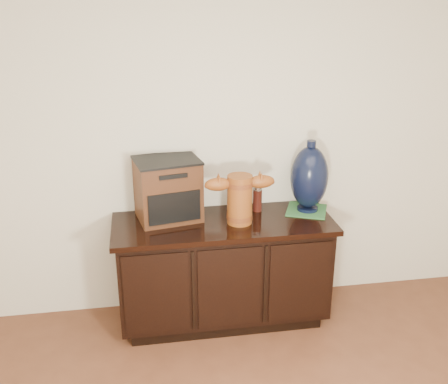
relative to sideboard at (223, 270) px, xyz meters
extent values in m
plane|color=silver|center=(0.00, 0.27, 0.91)|extent=(4.50, 0.00, 4.50)
cube|color=black|center=(0.00, 0.00, -0.35)|extent=(1.29, 0.45, 0.08)
cube|color=black|center=(0.00, 0.00, 0.01)|extent=(1.40, 0.50, 0.64)
cube|color=black|center=(0.00, 0.00, 0.35)|extent=(1.46, 0.56, 0.03)
cube|color=black|center=(-0.47, -0.25, 0.01)|extent=(0.41, 0.01, 0.56)
cube|color=black|center=(0.00, -0.25, 0.01)|extent=(0.41, 0.01, 0.56)
cube|color=black|center=(0.47, -0.25, 0.01)|extent=(0.41, 0.01, 0.56)
cylinder|color=#944C1A|center=(0.10, -0.03, 0.53)|extent=(0.17, 0.17, 0.33)
cylinder|color=#431A0C|center=(0.10, -0.03, 0.41)|extent=(0.17, 0.17, 0.03)
cylinder|color=#431A0C|center=(0.10, -0.03, 0.64)|extent=(0.17, 0.17, 0.03)
ellipsoid|color=#944C1A|center=(-0.04, -0.04, 0.65)|extent=(0.17, 0.09, 0.09)
ellipsoid|color=#944C1A|center=(0.24, -0.03, 0.65)|extent=(0.17, 0.09, 0.09)
cube|color=#412110|center=(-0.35, 0.12, 0.57)|extent=(0.45, 0.39, 0.40)
cube|color=black|center=(-0.32, -0.04, 0.50)|extent=(0.34, 0.07, 0.20)
cube|color=black|center=(-0.35, 0.12, 0.77)|extent=(0.46, 0.40, 0.01)
cube|color=#2E6734|center=(0.60, 0.08, 0.37)|extent=(0.35, 0.35, 0.01)
cylinder|color=black|center=(0.60, 0.08, 0.39)|extent=(0.14, 0.14, 0.02)
ellipsoid|color=black|center=(0.60, 0.08, 0.61)|extent=(0.33, 0.33, 0.43)
cylinder|color=black|center=(0.60, 0.08, 0.85)|extent=(0.06, 0.06, 0.04)
cylinder|color=#5A190F|center=(0.26, 0.14, 0.45)|extent=(0.06, 0.06, 0.15)
cylinder|color=silver|center=(0.26, 0.14, 0.54)|extent=(0.06, 0.06, 0.03)
camera|label=1|loc=(-0.51, -3.11, 1.80)|focal=42.00mm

